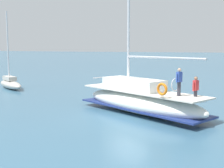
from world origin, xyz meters
name	(u,v)px	position (x,y,z in m)	size (l,w,h in m)	color
ground_plane	(127,116)	(0.00, 0.00, 0.00)	(400.00, 400.00, 0.00)	#38607A
main_sailboat	(140,99)	(0.97, -0.54, 0.90)	(6.51, 9.64, 11.62)	white
moored_sloop_far	(10,83)	(7.07, 14.86, 0.56)	(3.76, 5.03, 7.70)	#B7B2A8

